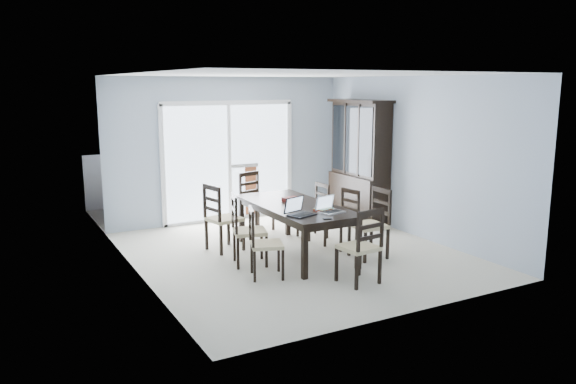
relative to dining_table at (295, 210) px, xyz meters
name	(u,v)px	position (x,y,z in m)	size (l,w,h in m)	color
floor	(295,254)	(0.00, 0.00, -0.67)	(5.00, 5.00, 0.00)	beige
ceiling	(296,74)	(0.00, 0.00, 1.93)	(5.00, 5.00, 0.00)	white
back_wall	(228,149)	(0.00, 2.50, 0.63)	(4.50, 0.02, 2.60)	#9DABBB
wall_left	(138,179)	(-2.25, 0.00, 0.63)	(0.02, 5.00, 2.60)	#9DABBB
wall_right	(416,157)	(2.25, 0.00, 0.63)	(0.02, 5.00, 2.60)	#9DABBB
balcony	(211,211)	(0.00, 3.50, -0.72)	(4.50, 2.00, 0.10)	gray
railing	(193,175)	(0.00, 4.50, -0.12)	(4.50, 0.06, 1.10)	#99999E
dining_table	(295,210)	(0.00, 0.00, 0.00)	(1.00, 2.20, 0.75)	black
china_hutch	(359,163)	(2.02, 1.25, 0.40)	(0.50, 1.38, 2.20)	black
sliding_door	(229,161)	(0.00, 2.48, 0.41)	(2.52, 0.05, 2.18)	silver
chair_left_near	(260,235)	(-0.89, -0.66, -0.11)	(0.52, 0.51, 1.06)	black
chair_left_mid	(243,222)	(-0.87, -0.08, -0.07)	(0.55, 0.54, 1.15)	black
chair_left_far	(219,211)	(-0.93, 0.67, -0.05)	(0.53, 0.52, 1.18)	black
chair_right_near	(375,215)	(0.95, -0.64, -0.06)	(0.45, 0.44, 1.16)	black
chair_right_mid	(346,212)	(0.88, 0.00, -0.13)	(0.46, 0.45, 1.02)	black
chair_right_far	(317,205)	(0.78, 0.67, -0.13)	(0.41, 0.40, 1.02)	black
chair_end_near	(364,238)	(0.12, -1.53, -0.08)	(0.47, 0.48, 1.13)	black
chair_end_far	(253,195)	(0.08, 1.63, -0.07)	(0.53, 0.54, 1.14)	black
laptop_dark	(302,211)	(-0.26, -0.66, 0.14)	(0.41, 0.34, 0.24)	black
laptop_silver	(332,209)	(0.18, -0.70, 0.13)	(0.37, 0.29, 0.23)	silver
book_stack	(323,209)	(0.13, -0.55, 0.10)	(0.27, 0.23, 0.04)	maroon
cell_phone	(327,219)	(-0.08, -0.99, 0.08)	(0.11, 0.05, 0.01)	black
game_box	(290,199)	(0.06, 0.25, 0.11)	(0.24, 0.12, 0.06)	#4E0F12
hot_tub	(196,186)	(-0.34, 3.38, -0.16)	(2.11, 1.92, 1.02)	maroon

